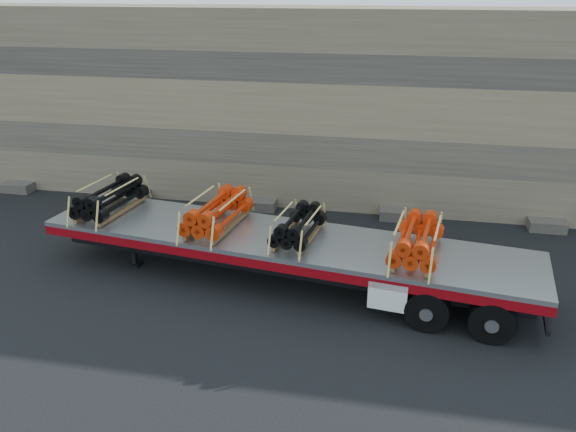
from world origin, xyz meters
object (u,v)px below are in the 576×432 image
(bundle_midfront, at_px, (217,213))
(bundle_rear, at_px, (417,241))
(bundle_front, at_px, (110,199))
(trailer, at_px, (282,258))
(bundle_midrear, at_px, (299,226))

(bundle_midfront, height_order, bundle_rear, bundle_midfront)
(bundle_front, height_order, bundle_midfront, bundle_midfront)
(bundle_front, bearing_deg, trailer, -0.00)
(trailer, relative_size, bundle_front, 5.80)
(bundle_front, relative_size, bundle_midrear, 1.16)
(bundle_midrear, bearing_deg, bundle_midfront, 180.00)
(trailer, height_order, bundle_front, bundle_front)
(bundle_front, distance_m, bundle_midrear, 5.95)
(bundle_midfront, relative_size, bundle_midrear, 1.19)
(bundle_front, xyz_separation_m, bundle_rear, (8.99, -1.26, -0.01))
(bundle_midfront, bearing_deg, bundle_midrear, -0.00)
(trailer, bearing_deg, bundle_midrear, 0.00)
(bundle_front, bearing_deg, bundle_rear, -0.00)
(bundle_midrear, bearing_deg, trailer, -180.00)
(trailer, relative_size, bundle_rear, 5.92)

